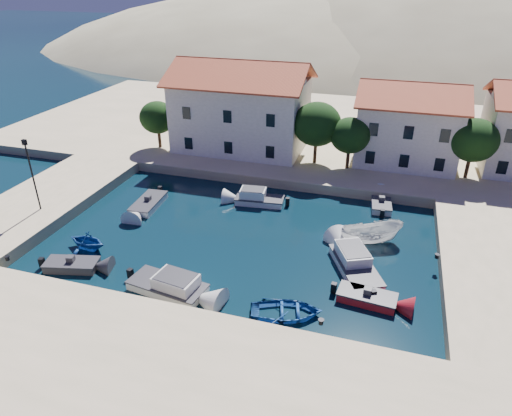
{
  "coord_description": "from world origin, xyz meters",
  "views": [
    {
      "loc": [
        10.37,
        -19.68,
        19.15
      ],
      "look_at": [
        0.7,
        11.76,
        2.0
      ],
      "focal_mm": 32.0,
      "sensor_mm": 36.0,
      "label": 1
    }
  ],
  "objects_px": {
    "building_mid": "(409,122)",
    "building_left": "(241,104)",
    "rowboat_south": "(286,315)",
    "lamppost": "(31,168)",
    "boat_east": "(370,243)",
    "cabin_cruiser_south": "(167,285)",
    "cabin_cruiser_east": "(356,265)"
  },
  "relations": [
    {
      "from": "building_mid",
      "to": "building_left",
      "type": "bearing_deg",
      "value": -176.82
    },
    {
      "from": "building_left",
      "to": "rowboat_south",
      "type": "distance_m",
      "value": 29.03
    },
    {
      "from": "lamppost",
      "to": "boat_east",
      "type": "xyz_separation_m",
      "value": [
        27.49,
        4.3,
        -4.75
      ]
    },
    {
      "from": "cabin_cruiser_south",
      "to": "cabin_cruiser_east",
      "type": "xyz_separation_m",
      "value": [
        11.81,
        6.01,
        0.0
      ]
    },
    {
      "from": "building_mid",
      "to": "cabin_cruiser_south",
      "type": "xyz_separation_m",
      "value": [
        -14.56,
        -26.86,
        -4.75
      ]
    },
    {
      "from": "rowboat_south",
      "to": "building_left",
      "type": "bearing_deg",
      "value": 8.85
    },
    {
      "from": "lamppost",
      "to": "boat_east",
      "type": "relative_size",
      "value": 1.24
    },
    {
      "from": "cabin_cruiser_east",
      "to": "lamppost",
      "type": "bearing_deg",
      "value": 64.45
    },
    {
      "from": "building_left",
      "to": "building_mid",
      "type": "xyz_separation_m",
      "value": [
        18.0,
        1.0,
        -0.71
      ]
    },
    {
      "from": "building_left",
      "to": "building_mid",
      "type": "bearing_deg",
      "value": 3.18
    },
    {
      "from": "cabin_cruiser_south",
      "to": "rowboat_south",
      "type": "height_order",
      "value": "cabin_cruiser_south"
    },
    {
      "from": "lamppost",
      "to": "rowboat_south",
      "type": "relative_size",
      "value": 1.39
    },
    {
      "from": "building_left",
      "to": "rowboat_south",
      "type": "height_order",
      "value": "building_left"
    },
    {
      "from": "boat_east",
      "to": "lamppost",
      "type": "bearing_deg",
      "value": 73.03
    },
    {
      "from": "building_mid",
      "to": "rowboat_south",
      "type": "relative_size",
      "value": 2.34
    },
    {
      "from": "cabin_cruiser_south",
      "to": "building_mid",
      "type": "bearing_deg",
      "value": 70.01
    },
    {
      "from": "cabin_cruiser_south",
      "to": "boat_east",
      "type": "distance_m",
      "value": 16.15
    },
    {
      "from": "building_mid",
      "to": "cabin_cruiser_south",
      "type": "distance_m",
      "value": 30.91
    },
    {
      "from": "cabin_cruiser_south",
      "to": "cabin_cruiser_east",
      "type": "relative_size",
      "value": 0.92
    },
    {
      "from": "cabin_cruiser_south",
      "to": "cabin_cruiser_east",
      "type": "bearing_deg",
      "value": 35.43
    },
    {
      "from": "boat_east",
      "to": "cabin_cruiser_south",
      "type": "bearing_deg",
      "value": 103.13
    },
    {
      "from": "building_mid",
      "to": "boat_east",
      "type": "bearing_deg",
      "value": -96.87
    },
    {
      "from": "building_mid",
      "to": "rowboat_south",
      "type": "xyz_separation_m",
      "value": [
        -6.34,
        -26.91,
        -5.22
      ]
    },
    {
      "from": "building_mid",
      "to": "cabin_cruiser_east",
      "type": "bearing_deg",
      "value": -97.5
    },
    {
      "from": "building_left",
      "to": "cabin_cruiser_east",
      "type": "height_order",
      "value": "building_left"
    },
    {
      "from": "rowboat_south",
      "to": "cabin_cruiser_east",
      "type": "height_order",
      "value": "cabin_cruiser_east"
    },
    {
      "from": "lamppost",
      "to": "boat_east",
      "type": "bearing_deg",
      "value": 8.9
    },
    {
      "from": "rowboat_south",
      "to": "cabin_cruiser_east",
      "type": "distance_m",
      "value": 7.07
    },
    {
      "from": "building_mid",
      "to": "cabin_cruiser_east",
      "type": "distance_m",
      "value": 21.55
    },
    {
      "from": "building_mid",
      "to": "rowboat_south",
      "type": "bearing_deg",
      "value": -103.25
    },
    {
      "from": "building_mid",
      "to": "rowboat_south",
      "type": "distance_m",
      "value": 28.14
    },
    {
      "from": "cabin_cruiser_south",
      "to": "lamppost",
      "type": "bearing_deg",
      "value": 167.07
    }
  ]
}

